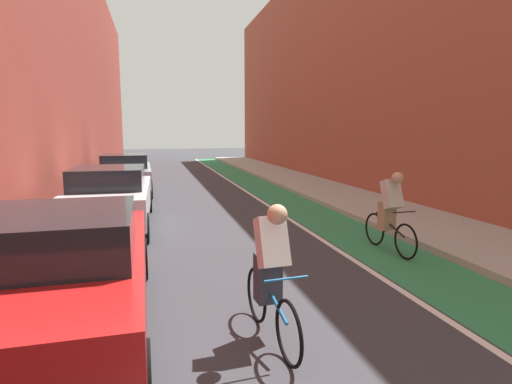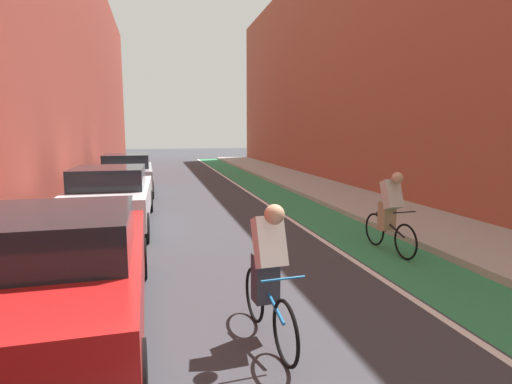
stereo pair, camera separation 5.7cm
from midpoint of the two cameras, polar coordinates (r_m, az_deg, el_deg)
name	(u,v)px [view 2 (the right image)]	position (r m, az deg, el deg)	size (l,w,h in m)	color
ground_plane	(206,205)	(13.57, -6.87, -1.83)	(92.56, 92.56, 0.00)	#38383D
bike_lane_paint	(274,193)	(16.08, 2.60, -0.18)	(1.60, 42.07, 0.00)	#2D8451
lane_divider_stripe	(251,194)	(15.85, -0.52, -0.29)	(0.12, 42.07, 0.00)	white
sidewalk_right	(325,190)	(16.80, 9.70, 0.31)	(2.72, 42.07, 0.14)	#A8A59E
building_facade_left	(27,49)	(16.00, -29.10, 16.92)	(3.00, 42.07, 10.09)	brown
building_facade_right	(364,59)	(19.81, 14.86, 17.35)	(2.40, 38.07, 11.15)	#9E4C38
parked_sedan_red	(59,271)	(5.33, -25.32, -9.92)	(2.01, 4.58, 1.53)	red
parked_sedan_white	(111,196)	(10.90, -19.31, -0.55)	(1.98, 4.71, 1.53)	silver
parked_sedan_silver	(127,173)	(16.85, -17.34, 2.53)	(2.03, 4.77, 1.53)	#9EA0A8
cyclist_mid	(268,273)	(4.73, 2.05, -11.09)	(0.48, 1.74, 1.63)	black
cyclist_trailing	(390,212)	(8.58, 18.25, -2.65)	(0.48, 1.73, 1.62)	black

